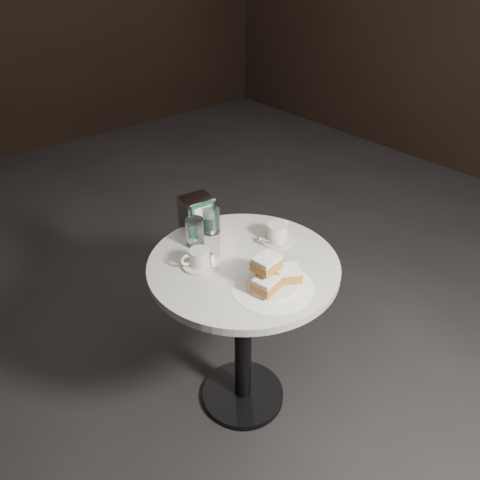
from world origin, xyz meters
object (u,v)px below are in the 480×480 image
object	(u,v)px
beignet_plate	(272,274)
water_glass_left	(195,232)
coffee_cup_left	(199,259)
cafe_table	(243,303)
coffee_cup_right	(277,233)
water_glass_right	(210,219)
napkin_dispenser	(197,213)

from	to	relation	value
beignet_plate	water_glass_left	world-z (taller)	beignet_plate
beignet_plate	coffee_cup_left	size ratio (longest dim) A/B	1.25
cafe_table	coffee_cup_left	size ratio (longest dim) A/B	4.64
coffee_cup_left	beignet_plate	bearing A→B (deg)	-45.21
coffee_cup_left	coffee_cup_right	size ratio (longest dim) A/B	1.00
coffee_cup_left	coffee_cup_right	xyz separation A→B (m)	(0.33, -0.05, 0.00)
water_glass_left	coffee_cup_left	bearing A→B (deg)	-119.29
coffee_cup_left	water_glass_right	distance (m)	0.24
water_glass_left	napkin_dispenser	world-z (taller)	napkin_dispenser
cafe_table	water_glass_right	world-z (taller)	water_glass_right
napkin_dispenser	cafe_table	bearing A→B (deg)	-84.25
cafe_table	napkin_dispenser	size ratio (longest dim) A/B	5.29
water_glass_left	water_glass_right	size ratio (longest dim) A/B	0.93
beignet_plate	napkin_dispenser	size ratio (longest dim) A/B	1.43
cafe_table	coffee_cup_right	size ratio (longest dim) A/B	4.63
cafe_table	coffee_cup_left	xyz separation A→B (m)	(-0.14, 0.08, 0.23)
water_glass_left	napkin_dispenser	bearing A→B (deg)	49.89
beignet_plate	coffee_cup_left	distance (m)	0.28
cafe_table	coffee_cup_left	bearing A→B (deg)	148.49
water_glass_left	coffee_cup_right	bearing A→B (deg)	-34.26
water_glass_right	cafe_table	bearing A→B (deg)	-98.20
beignet_plate	coffee_cup_left	bearing A→B (deg)	116.90
water_glass_left	water_glass_right	world-z (taller)	water_glass_right
coffee_cup_right	water_glass_left	bearing A→B (deg)	133.57
coffee_cup_left	napkin_dispenser	world-z (taller)	napkin_dispenser
coffee_cup_left	napkin_dispenser	xyz separation A→B (m)	(0.14, 0.21, 0.04)
coffee_cup_right	beignet_plate	bearing A→B (deg)	-149.17
water_glass_left	napkin_dispenser	size ratio (longest dim) A/B	0.79
cafe_table	water_glass_left	size ratio (longest dim) A/B	6.69
beignet_plate	water_glass_right	xyz separation A→B (m)	(0.05, 0.41, 0.01)
beignet_plate	water_glass_left	bearing A→B (deg)	98.53
cafe_table	coffee_cup_right	distance (m)	0.30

